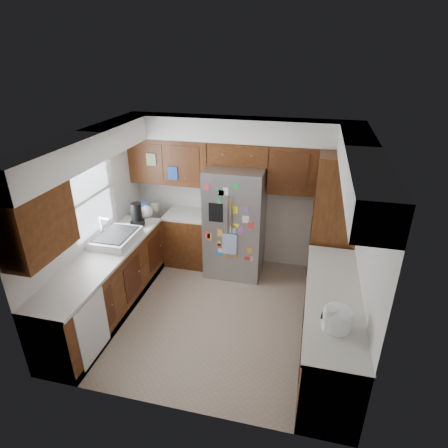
% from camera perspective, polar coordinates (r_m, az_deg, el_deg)
% --- Properties ---
extents(floor, '(3.60, 3.60, 0.00)m').
position_cam_1_polar(floor, '(5.49, -1.10, -13.49)').
color(floor, gray).
rests_on(floor, ground).
extents(room_shell, '(3.64, 3.24, 2.52)m').
position_cam_1_polar(room_shell, '(4.92, -1.40, 6.16)').
color(room_shell, silver).
rests_on(room_shell, ground).
extents(left_counter_run, '(1.36, 3.20, 0.92)m').
position_cam_1_polar(left_counter_run, '(5.69, -14.56, -7.52)').
color(left_counter_run, '#3C1D0B').
rests_on(left_counter_run, ground).
extents(right_counter_run, '(0.63, 2.25, 0.92)m').
position_cam_1_polar(right_counter_run, '(4.76, 15.73, -15.23)').
color(right_counter_run, '#3C1D0B').
rests_on(right_counter_run, ground).
extents(pantry, '(0.60, 0.90, 2.15)m').
position_cam_1_polar(pantry, '(5.80, 16.29, 0.19)').
color(pantry, '#3C1D0B').
rests_on(pantry, ground).
extents(fridge, '(0.90, 0.79, 1.80)m').
position_cam_1_polar(fridge, '(6.01, 1.72, 0.34)').
color(fridge, '#96969B').
rests_on(fridge, ground).
extents(bridge_cabinet, '(0.96, 0.34, 0.35)m').
position_cam_1_polar(bridge_cabinet, '(5.85, 2.33, 10.84)').
color(bridge_cabinet, '#3C1D0B').
rests_on(bridge_cabinet, fridge).
extents(fridge_top_items, '(0.67, 0.31, 0.27)m').
position_cam_1_polar(fridge_top_items, '(5.78, 2.89, 13.73)').
color(fridge_top_items, '#123298').
rests_on(fridge_top_items, bridge_cabinet).
extents(sink_assembly, '(0.52, 0.70, 0.37)m').
position_cam_1_polar(sink_assembly, '(5.53, -16.14, -2.04)').
color(sink_assembly, silver).
rests_on(sink_assembly, left_counter_run).
extents(left_counter_clutter, '(0.30, 0.88, 0.38)m').
position_cam_1_polar(left_counter_clutter, '(6.09, -12.55, 1.63)').
color(left_counter_clutter, black).
rests_on(left_counter_clutter, left_counter_run).
extents(rice_cooker, '(0.30, 0.29, 0.26)m').
position_cam_1_polar(rice_cooker, '(3.94, 16.92, -13.33)').
color(rice_cooker, white).
rests_on(rice_cooker, right_counter_run).
extents(paper_towel, '(0.12, 0.12, 0.26)m').
position_cam_1_polar(paper_towel, '(3.89, 15.83, -13.76)').
color(paper_towel, white).
rests_on(paper_towel, right_counter_run).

